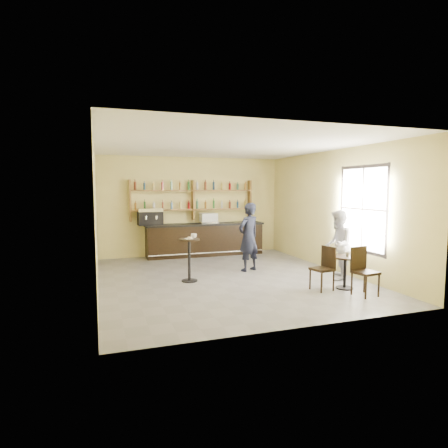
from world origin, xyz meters
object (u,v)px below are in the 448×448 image
object	(u,v)px
pastry_case	(208,218)
chair_west	(322,269)
man_main	(249,237)
patron_second	(338,245)
pedestal_table	(189,260)
cafe_table	(345,273)
espresso_machine	(150,217)
chair_south	(366,272)
bar_counter	(205,239)

from	to	relation	value
pastry_case	chair_west	bearing A→B (deg)	-75.05
man_main	patron_second	xyz separation A→B (m)	(1.67, -1.55, -0.07)
pedestal_table	cafe_table	size ratio (longest dim) A/B	1.42
pastry_case	chair_west	xyz separation A→B (m)	(1.12, -4.86, -0.75)
pastry_case	patron_second	distance (m)	4.63
espresso_machine	pastry_case	size ratio (longest dim) A/B	1.34
chair_west	chair_south	xyz separation A→B (m)	(0.60, -0.65, 0.03)
espresso_machine	chair_west	bearing A→B (deg)	-61.45
espresso_machine	patron_second	size ratio (longest dim) A/B	0.44
man_main	patron_second	bearing A→B (deg)	114.50
pedestal_table	chair_west	world-z (taller)	pedestal_table
pastry_case	espresso_machine	bearing A→B (deg)	-178.03
pastry_case	cafe_table	size ratio (longest dim) A/B	0.77
chair_west	man_main	bearing A→B (deg)	-171.61
cafe_table	chair_south	size ratio (longest dim) A/B	0.72
pedestal_table	chair_west	size ratio (longest dim) A/B	1.08
cafe_table	patron_second	distance (m)	0.97
espresso_machine	cafe_table	size ratio (longest dim) A/B	1.03
cafe_table	man_main	bearing A→B (deg)	119.67
man_main	chair_south	bearing A→B (deg)	92.64
pastry_case	chair_south	world-z (taller)	pastry_case
patron_second	espresso_machine	bearing A→B (deg)	-98.36
pastry_case	chair_south	distance (m)	5.82
bar_counter	chair_west	xyz separation A→B (m)	(1.24, -4.86, -0.05)
chair_west	chair_south	distance (m)	0.89
pedestal_table	man_main	bearing A→B (deg)	18.95
bar_counter	pastry_case	bearing A→B (deg)	0.00
espresso_machine	patron_second	xyz separation A→B (m)	(3.90, -4.15, -0.48)
cafe_table	bar_counter	bearing A→B (deg)	110.03
patron_second	chair_west	bearing A→B (deg)	-13.01
bar_counter	pastry_case	size ratio (longest dim) A/B	7.06
bar_counter	man_main	distance (m)	2.66
chair_south	chair_west	bearing A→B (deg)	123.75
pastry_case	man_main	bearing A→B (deg)	-80.36
espresso_machine	bar_counter	bearing A→B (deg)	-3.15
chair_west	chair_south	size ratio (longest dim) A/B	0.95
espresso_machine	man_main	distance (m)	3.45
pastry_case	cafe_table	xyz separation A→B (m)	(1.67, -4.91, -0.86)
patron_second	man_main	bearing A→B (deg)	-94.57
bar_counter	pedestal_table	xyz separation A→B (m)	(-1.29, -3.20, -0.02)
pastry_case	man_main	size ratio (longest dim) A/B	0.30
chair_west	bar_counter	bearing A→B (deg)	-176.07
bar_counter	cafe_table	bearing A→B (deg)	-69.97
man_main	chair_west	bearing A→B (deg)	86.25
man_main	chair_west	world-z (taller)	man_main
pedestal_table	cafe_table	world-z (taller)	pedestal_table
chair_south	cafe_table	bearing A→B (deg)	85.80
espresso_machine	man_main	bearing A→B (deg)	-52.44
bar_counter	patron_second	bearing A→B (deg)	-62.74
pastry_case	chair_south	size ratio (longest dim) A/B	0.55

